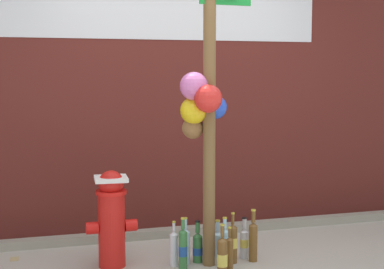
# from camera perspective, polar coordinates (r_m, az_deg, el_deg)

# --- Properties ---
(building_wall) EXTENTS (10.00, 0.21, 3.77)m
(building_wall) POSITION_cam_1_polar(r_m,az_deg,el_deg) (5.81, -1.99, 9.38)
(building_wall) COLOR #561E19
(building_wall) RESTS_ON ground_plane
(curb_strip) EXTENTS (8.00, 0.12, 0.08)m
(curb_strip) POSITION_cam_1_polar(r_m,az_deg,el_deg) (5.60, -0.83, -9.56)
(curb_strip) COLOR gray
(curb_strip) RESTS_ON ground_plane
(memorial_post) EXTENTS (0.58, 0.38, 2.50)m
(memorial_post) POSITION_cam_1_polar(r_m,az_deg,el_deg) (4.54, 1.23, 4.74)
(memorial_post) COLOR brown
(memorial_post) RESTS_ON ground_plane
(fire_hydrant) EXTENTS (0.41, 0.28, 0.78)m
(fire_hydrant) POSITION_cam_1_polar(r_m,az_deg,el_deg) (4.69, -7.97, -8.03)
(fire_hydrant) COLOR red
(fire_hydrant) RESTS_ON ground_plane
(bottle_0) EXTENTS (0.08, 0.08, 0.40)m
(bottle_0) POSITION_cam_1_polar(r_m,az_deg,el_deg) (4.55, 3.05, -11.90)
(bottle_0) COLOR brown
(bottle_0) RESTS_ON ground_plane
(bottle_1) EXTENTS (0.07, 0.07, 0.34)m
(bottle_1) POSITION_cam_1_polar(r_m,az_deg,el_deg) (4.84, 1.81, -10.88)
(bottle_1) COLOR #B2DBEA
(bottle_1) RESTS_ON ground_plane
(bottle_2) EXTENTS (0.08, 0.08, 0.32)m
(bottle_2) POSITION_cam_1_polar(r_m,az_deg,el_deg) (4.97, 2.54, -10.58)
(bottle_2) COLOR #B2DBEA
(bottle_2) RESTS_ON ground_plane
(bottle_3) EXTENTS (0.08, 0.08, 0.42)m
(bottle_3) POSITION_cam_1_polar(r_m,az_deg,el_deg) (4.80, 4.05, -10.63)
(bottle_3) COLOR brown
(bottle_3) RESTS_ON ground_plane
(bottle_4) EXTENTS (0.07, 0.07, 0.44)m
(bottle_4) POSITION_cam_1_polar(r_m,az_deg,el_deg) (4.86, 6.07, -10.33)
(bottle_4) COLOR brown
(bottle_4) RESTS_ON ground_plane
(bottle_5) EXTENTS (0.07, 0.07, 0.37)m
(bottle_5) POSITION_cam_1_polar(r_m,az_deg,el_deg) (4.73, -1.81, -11.13)
(bottle_5) COLOR silver
(bottle_5) RESTS_ON ground_plane
(bottle_6) EXTENTS (0.07, 0.07, 0.35)m
(bottle_6) POSITION_cam_1_polar(r_m,az_deg,el_deg) (4.94, 5.19, -10.54)
(bottle_6) COLOR silver
(bottle_6) RESTS_ON ground_plane
(bottle_7) EXTENTS (0.07, 0.07, 0.40)m
(bottle_7) POSITION_cam_1_polar(r_m,az_deg,el_deg) (4.73, 3.25, -10.96)
(bottle_7) COLOR #93CCE0
(bottle_7) RESTS_ON ground_plane
(bottle_8) EXTENTS (0.07, 0.07, 0.42)m
(bottle_8) POSITION_cam_1_polar(r_m,az_deg,el_deg) (4.65, -0.90, -11.20)
(bottle_8) COLOR #337038
(bottle_8) RESTS_ON ground_plane
(bottle_9) EXTENTS (0.07, 0.07, 0.38)m
(bottle_9) POSITION_cam_1_polar(r_m,az_deg,el_deg) (4.78, -0.65, -10.89)
(bottle_9) COLOR #B2DBEA
(bottle_9) RESTS_ON ground_plane
(bottle_10) EXTENTS (0.08, 0.08, 0.35)m
(bottle_10) POSITION_cam_1_polar(r_m,az_deg,el_deg) (4.82, 0.57, -11.04)
(bottle_10) COLOR #337038
(bottle_10) RESTS_ON ground_plane
(bottle_11) EXTENTS (0.06, 0.06, 0.35)m
(bottle_11) POSITION_cam_1_polar(r_m,az_deg,el_deg) (4.64, 3.73, -11.58)
(bottle_11) COLOR brown
(bottle_11) RESTS_ON ground_plane
(litter_0) EXTENTS (0.18, 0.18, 0.01)m
(litter_0) POSITION_cam_1_polar(r_m,az_deg,el_deg) (4.85, -8.25, -12.58)
(litter_0) COLOR tan
(litter_0) RESTS_ON ground_plane
(litter_1) EXTENTS (0.12, 0.12, 0.01)m
(litter_1) POSITION_cam_1_polar(r_m,az_deg,el_deg) (5.19, -1.01, -11.27)
(litter_1) COLOR #8C99B2
(litter_1) RESTS_ON ground_plane
(litter_2) EXTENTS (0.07, 0.11, 0.01)m
(litter_2) POSITION_cam_1_polar(r_m,az_deg,el_deg) (5.15, -17.16, -11.67)
(litter_2) COLOR tan
(litter_2) RESTS_ON ground_plane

